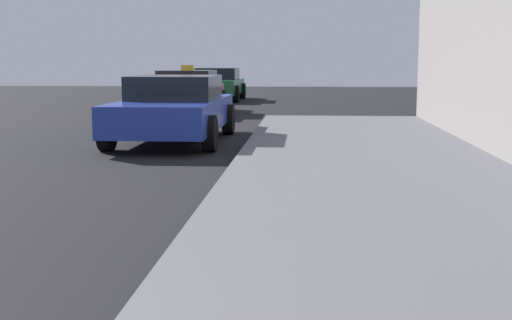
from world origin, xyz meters
name	(u,v)px	position (x,y,z in m)	size (l,w,h in m)	color
car_blue	(174,108)	(0.49, 11.29, 0.65)	(2.02, 4.48, 1.27)	#233899
car_red	(187,92)	(-0.52, 18.51, 0.65)	(1.97, 4.20, 1.43)	red
car_green	(217,84)	(-0.49, 25.35, 0.65)	(1.99, 4.26, 1.27)	#196638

